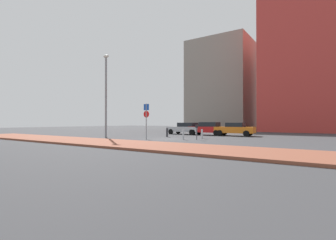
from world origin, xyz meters
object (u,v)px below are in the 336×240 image
Objects in this scene: parked_car_orange at (235,129)px; parking_meter at (197,130)px; traffic_bollard_near at (183,135)px; traffic_bollard_far at (202,134)px; parking_sign_post at (146,117)px; traffic_bollard_mid at (167,133)px; street_lamp at (106,90)px; parked_car_red at (208,128)px; parked_car_silver at (185,128)px.

parked_car_orange is 7.75m from parking_meter.
traffic_bollard_near is 0.99× the size of traffic_bollard_far.
traffic_bollard_near is (-1.78, -8.24, -0.33)m from parked_car_orange.
parking_sign_post reaches higher than parking_meter.
parking_sign_post reaches higher than traffic_bollard_mid.
parked_car_orange reaches higher than traffic_bollard_near.
traffic_bollard_mid reaches higher than traffic_bollard_near.
parked_car_orange is 4.97× the size of traffic_bollard_far.
parked_car_orange is 4.85× the size of traffic_bollard_mid.
parked_car_orange is 14.46m from street_lamp.
parked_car_red is 5.02× the size of traffic_bollard_near.
street_lamp is at bearing -170.51° from traffic_bollard_near.
traffic_bollard_mid is at bearing 143.55° from traffic_bollard_near.
parking_meter reaches higher than traffic_bollard_near.
traffic_bollard_mid is (-5.19, -5.72, -0.31)m from parked_car_orange.
traffic_bollard_near is 4.24m from traffic_bollard_mid.
parked_car_orange is 7.73m from traffic_bollard_mid.
traffic_bollard_far is (5.25, -6.08, -0.32)m from parked_car_silver.
traffic_bollard_near is at bearing -153.10° from parking_meter.
street_lamp is at bearing -136.17° from parked_car_orange.
parked_car_orange is at bearing 64.00° from parking_sign_post.
parking_sign_post is 3.63m from traffic_bollard_near.
parking_sign_post is 4.58m from parking_meter.
parking_sign_post reaches higher than parked_car_silver.
parked_car_orange is (6.27, 0.06, 0.00)m from parked_car_silver.
parked_car_silver is at bearing -179.46° from parked_car_orange.
street_lamp reaches higher than parked_car_orange.
traffic_bollard_mid is at bearing 174.21° from traffic_bollard_far.
parked_car_red is 3.23m from parked_car_orange.
parking_meter is at bearing -54.20° from parked_car_silver.
parking_sign_post reaches higher than traffic_bollard_near.
parking_meter is at bearing 11.59° from street_lamp.
traffic_bollard_far is at bearing -49.20° from parked_car_silver.
parked_car_silver is 5.34× the size of traffic_bollard_near.
parked_car_orange is at bearing 80.58° from traffic_bollard_far.
parking_meter is 1.23m from traffic_bollard_near.
street_lamp is 10.59m from traffic_bollard_far.
street_lamp is (-5.29, 0.07, 2.82)m from parking_sign_post.
traffic_bollard_mid is at bearing -132.24° from parked_car_orange.
street_lamp is (-3.74, -9.56, 4.06)m from parked_car_silver.
parking_sign_post is (-1.49, -9.64, 1.21)m from parked_car_red.
parked_car_silver is 1.46× the size of parking_sign_post.
parking_meter is at bearing 26.37° from parking_sign_post.
parked_car_red is at bearing 81.19° from parking_sign_post.
parked_car_orange is at bearing 47.76° from traffic_bollard_mid.
traffic_bollard_far is (2.21, -6.09, -0.35)m from parked_car_red.
traffic_bollard_near is at bearing -110.03° from traffic_bollard_far.
parked_car_silver reaches higher than traffic_bollard_near.
parked_car_silver is 8.04m from traffic_bollard_far.
parking_sign_post is at bearing -98.81° from parked_car_red.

